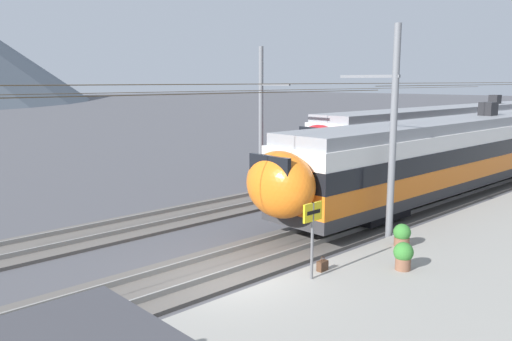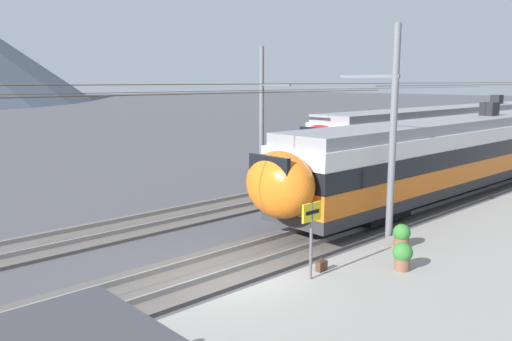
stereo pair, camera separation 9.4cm
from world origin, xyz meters
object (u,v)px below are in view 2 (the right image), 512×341
train_near_platform (450,153)px  catenary_mast_mid (389,131)px  potted_plant_platform_edge (403,255)px  train_far_track (463,128)px  potted_plant_by_shelter (402,235)px  platform_sign (311,223)px  catenary_mast_far_side (263,116)px  handbag_near_sign (322,266)px

train_near_platform → catenary_mast_mid: (-8.39, -1.96, 1.74)m
train_near_platform → potted_plant_platform_edge: size_ratio=31.16×
train_far_track → potted_plant_by_shelter: size_ratio=46.17×
catenary_mast_mid → platform_sign: bearing=-168.2°
catenary_mast_far_side → potted_plant_platform_edge: (-5.99, -11.94, -3.02)m
platform_sign → handbag_near_sign: (0.68, 0.18, -1.40)m
potted_plant_platform_edge → catenary_mast_far_side: bearing=63.3°
train_near_platform → handbag_near_sign: (-12.93, -2.87, -1.68)m
train_near_platform → handbag_near_sign: train_near_platform is taller
catenary_mast_mid → catenary_mast_far_side: (3.18, 9.52, -0.11)m
catenary_mast_mid → platform_sign: catenary_mast_mid is taller
platform_sign → handbag_near_sign: 1.56m
catenary_mast_mid → train_far_track: bearing=19.5°
catenary_mast_mid → potted_plant_by_shelter: 3.55m
potted_plant_by_shelter → train_near_platform: bearing=18.9°
catenary_mast_far_side → platform_sign: size_ratio=20.04×
train_near_platform → potted_plant_by_shelter: 10.00m
potted_plant_platform_edge → catenary_mast_mid: bearing=40.7°
catenary_mast_mid → potted_plant_platform_edge: 4.84m
potted_plant_by_shelter → potted_plant_platform_edge: bearing=-147.8°
handbag_near_sign → potted_plant_platform_edge: potted_plant_platform_edge is taller
potted_plant_by_shelter → catenary_mast_far_side: bearing=68.9°
train_far_track → catenary_mast_mid: bearing=-160.5°
train_far_track → potted_plant_by_shelter: bearing=-158.5°
platform_sign → potted_plant_platform_edge: (2.41, -1.32, -1.10)m
train_far_track → catenary_mast_far_side: 19.00m
platform_sign → potted_plant_by_shelter: 4.41m
train_far_track → handbag_near_sign: train_far_track is taller
catenary_mast_far_side → handbag_near_sign: 13.40m
potted_plant_platform_edge → potted_plant_by_shelter: 2.18m
platform_sign → potted_plant_platform_edge: platform_sign is taller
platform_sign → catenary_mast_mid: bearing=11.8°
catenary_mast_far_side → potted_plant_by_shelter: 11.94m
train_near_platform → catenary_mast_far_side: (-5.21, 7.56, 1.63)m
handbag_near_sign → catenary_mast_mid: bearing=11.4°
catenary_mast_far_side → handbag_near_sign: size_ratio=100.06×
catenary_mast_far_side → potted_plant_by_shelter: catenary_mast_far_side is taller
platform_sign → handbag_near_sign: bearing=15.0°
catenary_mast_far_side → catenary_mast_mid: bearing=-108.5°
catenary_mast_mid → handbag_near_sign: (-4.54, -0.91, -3.42)m
train_far_track → potted_plant_platform_edge: train_far_track is taller
catenary_mast_far_side → potted_plant_platform_edge: 13.69m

